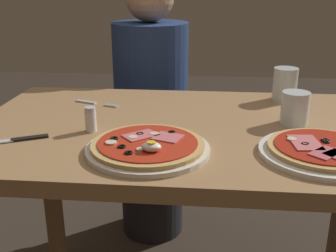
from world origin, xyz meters
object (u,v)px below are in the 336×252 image
(fork, at_px, (93,103))
(diner_person, at_px, (151,119))
(water_glass_near, at_px, (295,110))
(water_glass_far, at_px, (285,86))
(pizza_across_left, at_px, (322,151))
(pizza_foreground, at_px, (148,147))
(knife, at_px, (14,140))
(salt_shaker, at_px, (91,119))
(dining_table, at_px, (191,168))

(fork, bearing_deg, diner_person, 75.57)
(water_glass_near, distance_m, water_glass_far, 0.24)
(water_glass_near, bearing_deg, pizza_across_left, -83.98)
(fork, relative_size, diner_person, 0.13)
(pizza_foreground, distance_m, fork, 0.44)
(pizza_foreground, relative_size, pizza_across_left, 1.01)
(pizza_foreground, height_order, knife, pizza_foreground)
(knife, height_order, diner_person, diner_person)
(pizza_foreground, bearing_deg, knife, 174.17)
(pizza_foreground, xyz_separation_m, water_glass_far, (0.39, 0.48, 0.03))
(knife, bearing_deg, salt_shaker, 26.63)
(knife, relative_size, diner_person, 0.15)
(dining_table, xyz_separation_m, knife, (-0.44, -0.16, 0.13))
(dining_table, height_order, salt_shaker, salt_shaker)
(dining_table, bearing_deg, fork, 151.65)
(pizza_foreground, bearing_deg, diner_person, 97.16)
(pizza_across_left, xyz_separation_m, water_glass_near, (-0.02, 0.22, 0.03))
(water_glass_far, bearing_deg, fork, -170.61)
(pizza_across_left, distance_m, knife, 0.74)
(knife, bearing_deg, water_glass_near, 15.47)
(pizza_foreground, bearing_deg, dining_table, 64.22)
(pizza_across_left, height_order, diner_person, diner_person)
(water_glass_far, bearing_deg, salt_shaker, -147.68)
(water_glass_near, height_order, knife, water_glass_near)
(water_glass_far, bearing_deg, water_glass_near, -92.96)
(pizza_foreground, height_order, water_glass_far, water_glass_far)
(knife, bearing_deg, fork, 71.64)
(pizza_foreground, xyz_separation_m, knife, (-0.34, 0.03, -0.01))
(dining_table, bearing_deg, water_glass_near, 7.48)
(dining_table, bearing_deg, pizza_foreground, -115.78)
(pizza_across_left, relative_size, salt_shaker, 4.29)
(dining_table, bearing_deg, pizza_across_left, -30.77)
(fork, bearing_deg, salt_shaker, -76.16)
(fork, bearing_deg, water_glass_far, 9.39)
(water_glass_near, bearing_deg, diner_person, 128.09)
(water_glass_far, height_order, diner_person, diner_person)
(pizza_across_left, xyz_separation_m, water_glass_far, (-0.01, 0.46, 0.03))
(salt_shaker, xyz_separation_m, diner_person, (0.06, 0.73, -0.24))
(pizza_across_left, bearing_deg, water_glass_near, 96.02)
(water_glass_far, bearing_deg, pizza_foreground, -129.35)
(dining_table, distance_m, water_glass_far, 0.44)
(fork, bearing_deg, knife, -108.36)
(water_glass_far, relative_size, knife, 0.59)
(pizza_foreground, distance_m, diner_person, 0.89)
(pizza_foreground, height_order, salt_shaker, salt_shaker)
(pizza_across_left, bearing_deg, fork, 150.47)
(water_glass_near, bearing_deg, fork, 167.15)
(water_glass_far, xyz_separation_m, salt_shaker, (-0.56, -0.35, -0.01))
(water_glass_far, height_order, knife, water_glass_far)
(water_glass_near, relative_size, knife, 0.50)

